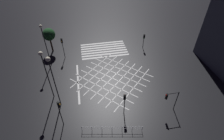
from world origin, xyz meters
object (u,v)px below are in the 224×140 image
street_lamp_west (44,65)px  traffic_light_median_north (124,100)px  traffic_light_se_cross (62,44)px  street_lamp_east (51,71)px  traffic_light_ne_main (60,109)px  street_lamp_far (44,38)px  traffic_light_sw_cross (144,38)px  traffic_light_nw_main (171,98)px  street_tree_near (49,35)px

street_lamp_west → traffic_light_median_north: bearing=153.6°
traffic_light_se_cross → street_lamp_east: street_lamp_east is taller
traffic_light_ne_main → traffic_light_median_north: (-8.34, -0.37, -0.59)m
traffic_light_median_north → street_lamp_far: street_lamp_far is taller
traffic_light_ne_main → traffic_light_sw_cross: traffic_light_ne_main is taller
traffic_light_sw_cross → traffic_light_ne_main: bearing=-45.6°
traffic_light_se_cross → traffic_light_sw_cross: bearing=91.8°
street_lamp_east → street_lamp_west: 2.18m
traffic_light_median_north → street_lamp_west: 11.74m
traffic_light_nw_main → traffic_light_ne_main: (14.59, -0.42, 0.60)m
traffic_light_ne_main → street_lamp_east: 4.88m
street_lamp_east → street_lamp_west: size_ratio=1.03×
traffic_light_sw_cross → traffic_light_median_north: bearing=-27.4°
traffic_light_ne_main → street_lamp_east: bearing=98.8°
traffic_light_se_cross → street_lamp_far: size_ratio=0.53×
traffic_light_se_cross → traffic_light_sw_cross: 16.65m
street_lamp_far → traffic_light_se_cross: bearing=-144.0°
traffic_light_ne_main → street_lamp_west: size_ratio=0.54×
traffic_light_sw_cross → street_lamp_far: 19.66m
traffic_light_sw_cross → street_lamp_west: street_lamp_west is taller
traffic_light_sw_cross → street_lamp_west: size_ratio=0.39×
traffic_light_se_cross → traffic_light_sw_cross: traffic_light_se_cross is taller
traffic_light_median_north → street_lamp_east: (8.88, -3.14, 3.95)m
traffic_light_nw_main → traffic_light_median_north: bearing=-7.2°
street_lamp_west → street_tree_near: street_lamp_west is taller
traffic_light_median_north → street_lamp_east: street_lamp_east is taller
traffic_light_median_north → traffic_light_se_cross: bearing=29.0°
street_tree_near → traffic_light_ne_main: bearing=98.2°
traffic_light_sw_cross → street_lamp_far: street_lamp_far is taller
traffic_light_nw_main → street_tree_near: (17.28, -19.06, 1.23)m
traffic_light_ne_main → traffic_light_median_north: bearing=2.5°
traffic_light_median_north → traffic_light_sw_cross: (-8.18, -15.78, -0.28)m
street_tree_near → street_lamp_west: bearing=94.4°
street_lamp_far → traffic_light_ne_main: bearing=101.0°
street_lamp_east → traffic_light_sw_cross: bearing=-143.5°
traffic_light_ne_main → street_lamp_east: size_ratio=0.52×
street_lamp_far → street_tree_near: bearing=-89.9°
traffic_light_nw_main → traffic_light_ne_main: 14.61m
street_lamp_east → traffic_light_median_north: bearing=160.5°
traffic_light_median_north → street_lamp_far: (11.02, -13.39, 3.18)m
traffic_light_median_north → street_lamp_far: 17.63m
traffic_light_nw_main → traffic_light_ne_main: bearing=-1.6°
traffic_light_nw_main → traffic_light_ne_main: traffic_light_ne_main is taller
street_lamp_far → street_lamp_east: bearing=101.8°
traffic_light_nw_main → street_lamp_far: size_ratio=0.44×
traffic_light_se_cross → traffic_light_median_north: (-8.45, 15.26, -0.48)m
street_lamp_east → street_lamp_west: bearing=-58.5°
street_lamp_east → street_lamp_west: (1.12, -1.83, -0.36)m
street_tree_near → street_lamp_east: bearing=98.1°
traffic_light_se_cross → traffic_light_median_north: traffic_light_se_cross is taller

